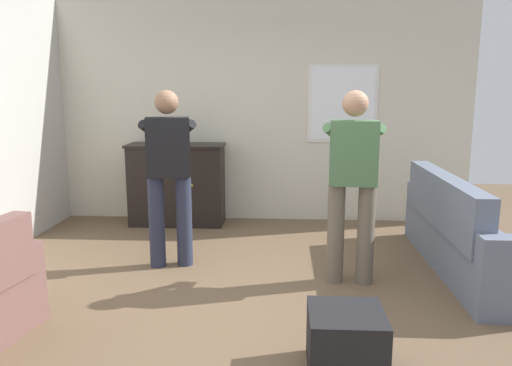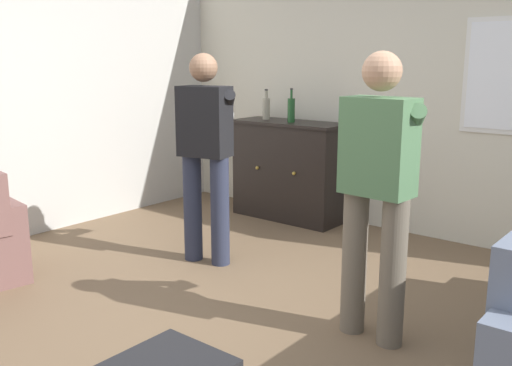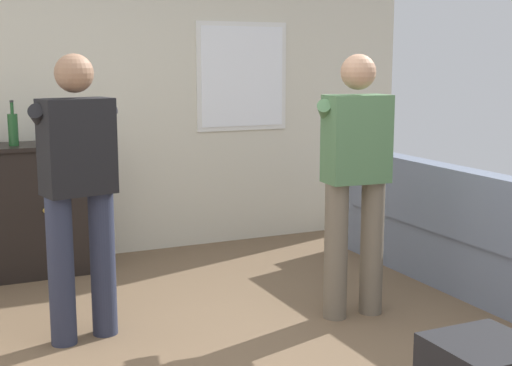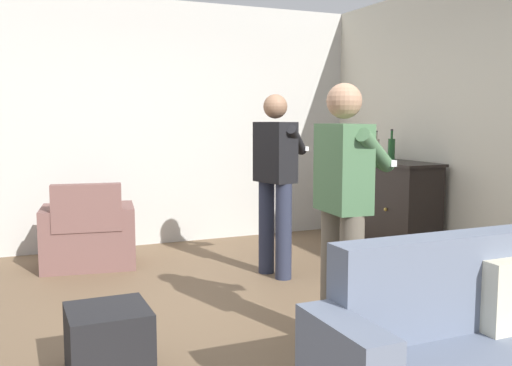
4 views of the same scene
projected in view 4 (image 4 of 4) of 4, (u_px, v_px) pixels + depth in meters
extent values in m
plane|color=brown|center=(224.00, 315.00, 4.27)|extent=(10.40, 10.40, 0.00)
cube|color=beige|center=(498.00, 125.00, 5.16)|extent=(5.20, 0.12, 2.80)
cube|color=beige|center=(143.00, 124.00, 6.53)|extent=(0.12, 5.20, 2.80)
cube|color=slate|center=(498.00, 276.00, 2.93)|extent=(0.18, 1.92, 0.48)
cube|color=brown|center=(89.00, 246.00, 5.66)|extent=(0.73, 0.73, 0.40)
cube|color=brown|center=(87.00, 208.00, 5.36)|extent=(0.24, 0.65, 0.45)
cube|color=brown|center=(48.00, 238.00, 5.55)|extent=(0.65, 0.22, 0.60)
cube|color=brown|center=(128.00, 234.00, 5.74)|extent=(0.65, 0.22, 0.60)
cube|color=black|center=(390.00, 209.00, 6.10)|extent=(1.15, 0.44, 0.98)
cube|color=black|center=(392.00, 162.00, 6.04)|extent=(1.19, 0.48, 0.03)
sphere|color=#B79338|center=(360.00, 203.00, 6.21)|extent=(0.04, 0.04, 0.04)
sphere|color=#B79338|center=(385.00, 209.00, 5.79)|extent=(0.04, 0.04, 0.04)
cylinder|color=#1E4C23|center=(391.00, 150.00, 5.96)|extent=(0.07, 0.07, 0.24)
cylinder|color=#1E4C23|center=(392.00, 135.00, 5.94)|extent=(0.02, 0.02, 0.08)
cylinder|color=#262626|center=(392.00, 130.00, 5.93)|extent=(0.03, 0.03, 0.02)
cylinder|color=gray|center=(376.00, 149.00, 6.32)|extent=(0.08, 0.08, 0.22)
cylinder|color=gray|center=(376.00, 136.00, 6.30)|extent=(0.03, 0.03, 0.08)
cylinder|color=#262626|center=(376.00, 131.00, 6.30)|extent=(0.03, 0.03, 0.02)
cube|color=black|center=(109.00, 340.00, 3.28)|extent=(0.46, 0.46, 0.38)
cylinder|color=#282D42|center=(266.00, 227.00, 5.39)|extent=(0.15, 0.15, 0.88)
cylinder|color=#282D42|center=(284.00, 231.00, 5.18)|extent=(0.15, 0.15, 0.88)
cube|color=black|center=(275.00, 152.00, 5.20)|extent=(0.44, 0.30, 0.55)
sphere|color=#8C664C|center=(275.00, 106.00, 5.15)|extent=(0.22, 0.22, 0.22)
cylinder|color=black|center=(281.00, 139.00, 5.37)|extent=(0.26, 0.44, 0.29)
cylinder|color=black|center=(297.00, 140.00, 5.19)|extent=(0.38, 0.36, 0.29)
cube|color=white|center=(302.00, 148.00, 5.38)|extent=(0.16, 0.07, 0.04)
cylinder|color=#6B6051|center=(332.00, 274.00, 3.76)|extent=(0.15, 0.15, 0.88)
cylinder|color=#6B6051|center=(351.00, 285.00, 3.51)|extent=(0.15, 0.15, 0.88)
cube|color=#4C754C|center=(343.00, 168.00, 3.55)|extent=(0.42, 0.25, 0.55)
sphere|color=tan|center=(344.00, 101.00, 3.51)|extent=(0.22, 0.22, 0.22)
cylinder|color=#4C754C|center=(357.00, 149.00, 3.70)|extent=(0.35, 0.39, 0.29)
cylinder|color=#4C754C|center=(376.00, 151.00, 3.48)|extent=(0.30, 0.42, 0.29)
cube|color=white|center=(388.00, 163.00, 3.65)|extent=(0.15, 0.05, 0.04)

